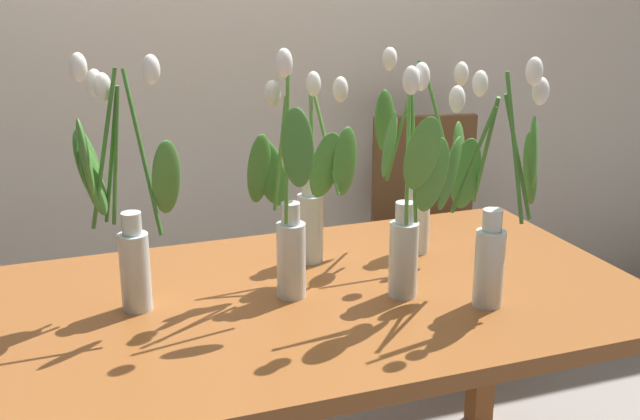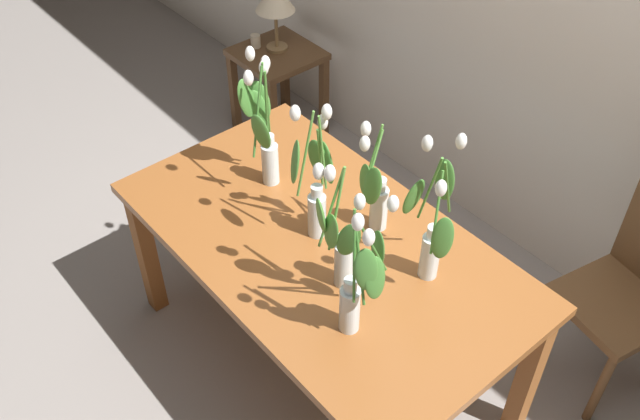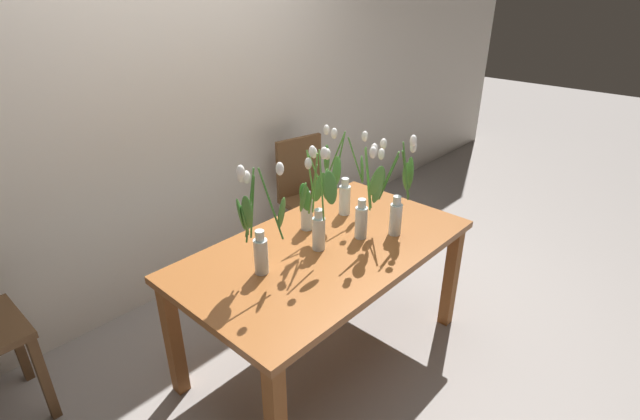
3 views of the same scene
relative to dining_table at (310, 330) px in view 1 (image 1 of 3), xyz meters
name	(u,v)px [view 1 (image 1 of 3)]	position (x,y,z in m)	size (l,w,h in m)	color
room_wall_rear	(190,2)	(0.00, 1.28, 0.70)	(9.00, 0.10, 2.70)	silver
dining_table	(310,330)	(0.00, 0.00, 0.00)	(1.60, 0.90, 0.74)	brown
tulip_vase_0	(410,223)	(0.20, -0.10, 0.28)	(0.13, 0.17, 0.55)	silver
tulip_vase_1	(415,178)	(0.36, 0.18, 0.30)	(0.24, 0.24, 0.55)	silver
tulip_vase_2	(122,211)	(-0.41, 0.05, 0.33)	(0.23, 0.19, 0.58)	silver
tulip_vase_3	(285,210)	(-0.06, 0.01, 0.30)	(0.13, 0.21, 0.58)	silver
tulip_vase_4	(493,208)	(0.37, -0.17, 0.32)	(0.25, 0.20, 0.57)	silver
tulip_vase_5	(317,201)	(0.08, 0.18, 0.26)	(0.15, 0.17, 0.51)	silver
dining_chair	(429,226)	(0.81, 0.92, -0.12)	(0.47, 0.47, 0.93)	brown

